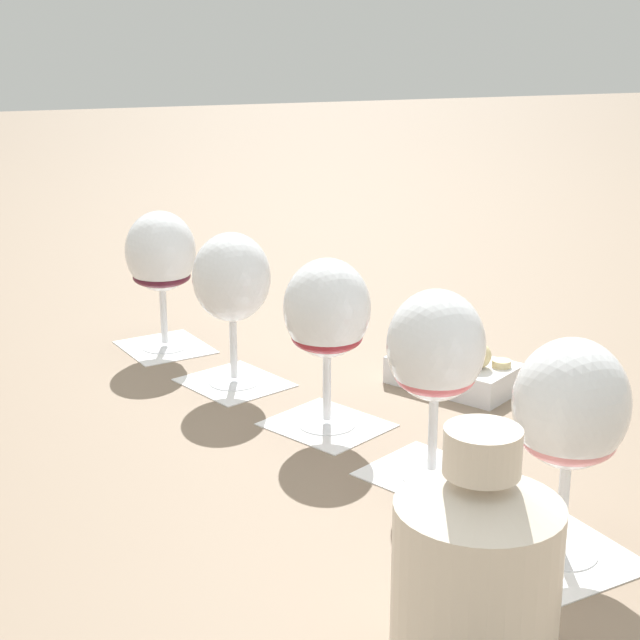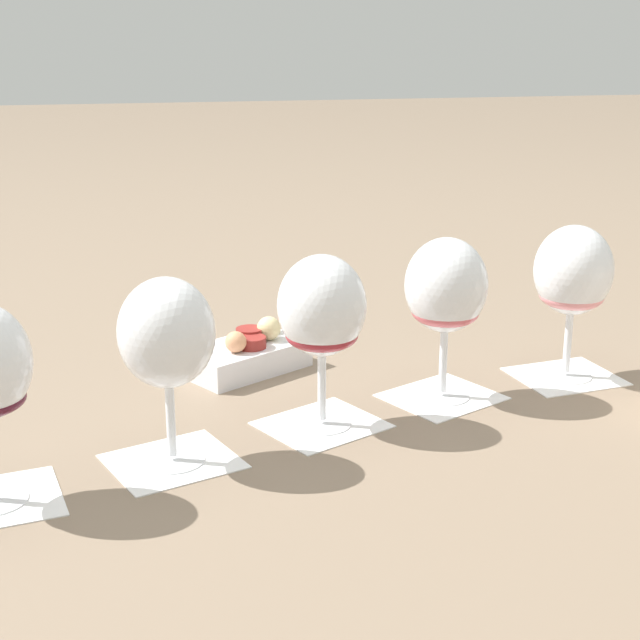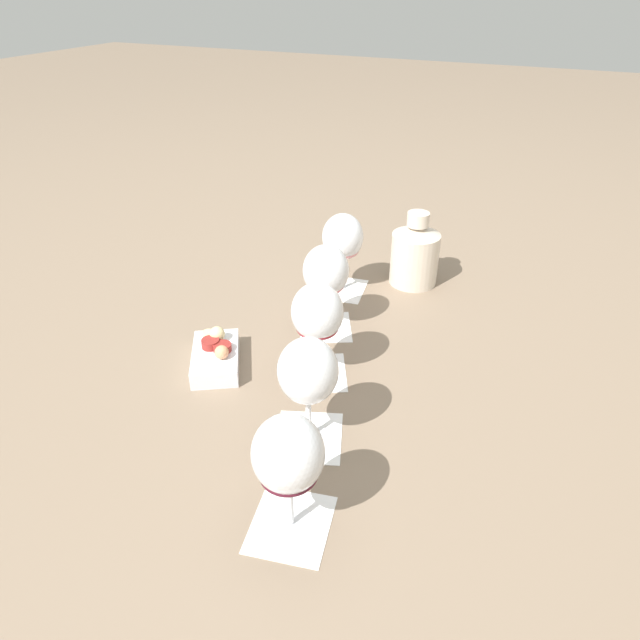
% 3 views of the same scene
% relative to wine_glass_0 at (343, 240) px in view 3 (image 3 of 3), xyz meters
% --- Properties ---
extents(ground_plane, '(8.00, 8.00, 0.00)m').
position_rel_wine_glass_0_xyz_m(ground_plane, '(0.31, 0.09, -0.12)').
color(ground_plane, '#7F6B56').
extents(tasting_card_0, '(0.13, 0.12, 0.00)m').
position_rel_wine_glass_0_xyz_m(tasting_card_0, '(0.00, 0.00, -0.12)').
color(tasting_card_0, white).
rests_on(tasting_card_0, ground_plane).
extents(tasting_card_1, '(0.15, 0.14, 0.00)m').
position_rel_wine_glass_0_xyz_m(tasting_card_1, '(0.16, 0.03, -0.12)').
color(tasting_card_1, white).
rests_on(tasting_card_1, ground_plane).
extents(tasting_card_2, '(0.15, 0.14, 0.00)m').
position_rel_wine_glass_0_xyz_m(tasting_card_2, '(0.30, 0.08, -0.12)').
color(tasting_card_2, white).
rests_on(tasting_card_2, ground_plane).
extents(tasting_card_3, '(0.14, 0.13, 0.00)m').
position_rel_wine_glass_0_xyz_m(tasting_card_3, '(0.46, 0.14, -0.12)').
color(tasting_card_3, white).
rests_on(tasting_card_3, ground_plane).
extents(tasting_card_4, '(0.13, 0.12, 0.00)m').
position_rel_wine_glass_0_xyz_m(tasting_card_4, '(0.62, 0.18, -0.12)').
color(tasting_card_4, white).
rests_on(tasting_card_4, ground_plane).
extents(wine_glass_0, '(0.09, 0.09, 0.18)m').
position_rel_wine_glass_0_xyz_m(wine_glass_0, '(0.00, 0.00, 0.00)').
color(wine_glass_0, white).
rests_on(wine_glass_0, tasting_card_0).
extents(wine_glass_1, '(0.09, 0.09, 0.18)m').
position_rel_wine_glass_0_xyz_m(wine_glass_1, '(0.16, 0.03, -0.00)').
color(wine_glass_1, white).
rests_on(wine_glass_1, tasting_card_1).
extents(wine_glass_2, '(0.09, 0.09, 0.18)m').
position_rel_wine_glass_0_xyz_m(wine_glass_2, '(0.30, 0.08, 0.00)').
color(wine_glass_2, white).
rests_on(wine_glass_2, tasting_card_2).
extents(wine_glass_3, '(0.09, 0.09, 0.18)m').
position_rel_wine_glass_0_xyz_m(wine_glass_3, '(0.46, 0.14, -0.00)').
color(wine_glass_3, white).
rests_on(wine_glass_3, tasting_card_3).
extents(wine_glass_4, '(0.09, 0.09, 0.18)m').
position_rel_wine_glass_0_xyz_m(wine_glass_4, '(0.62, 0.18, 0.00)').
color(wine_glass_4, white).
rests_on(wine_glass_4, tasting_card_4).
extents(ceramic_vase, '(0.11, 0.11, 0.17)m').
position_rel_wine_glass_0_xyz_m(ceramic_vase, '(-0.10, 0.13, -0.05)').
color(ceramic_vase, beige).
rests_on(ceramic_vase, ground_plane).
extents(snack_dish, '(0.16, 0.14, 0.06)m').
position_rel_wine_glass_0_xyz_m(snack_dish, '(0.36, -0.10, -0.10)').
color(snack_dish, silver).
rests_on(snack_dish, ground_plane).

